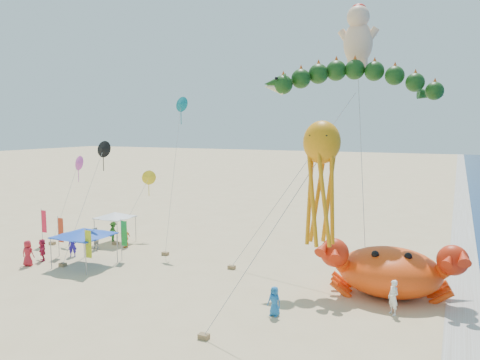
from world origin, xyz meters
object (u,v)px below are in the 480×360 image
object	(u,v)px
octopus_kite	(321,174)
canopy_white	(115,215)
canopy_blue	(84,233)
crab_inflatable	(389,270)
dragon_kite	(353,85)
cherub_kite	(358,35)

from	to	relation	value
octopus_kite	canopy_white	xyz separation A→B (m)	(-21.29, 11.48, -5.56)
canopy_blue	crab_inflatable	bearing A→B (deg)	8.27
dragon_kite	canopy_white	world-z (taller)	dragon_kite
octopus_kite	canopy_white	bearing A→B (deg)	151.67
canopy_white	dragon_kite	bearing A→B (deg)	2.85
dragon_kite	canopy_blue	size ratio (longest dim) A/B	3.73
crab_inflatable	cherub_kite	distance (m)	16.95
canopy_blue	cherub_kite	bearing A→B (deg)	29.87
cherub_kite	canopy_blue	distance (m)	24.47
crab_inflatable	dragon_kite	distance (m)	12.57
cherub_kite	canopy_blue	bearing A→B (deg)	-150.13
crab_inflatable	dragon_kite	size ratio (longest dim) A/B	0.57
dragon_kite	canopy_blue	world-z (taller)	dragon_kite
dragon_kite	canopy_white	size ratio (longest dim) A/B	4.79
dragon_kite	canopy_blue	xyz separation A→B (m)	(-17.57, -7.32, -10.48)
canopy_white	crab_inflatable	bearing A→B (deg)	-8.00
crab_inflatable	octopus_kite	distance (m)	10.62
crab_inflatable	dragon_kite	xyz separation A→B (m)	(-3.32, 4.28, 11.35)
cherub_kite	octopus_kite	bearing A→B (deg)	-84.21
crab_inflatable	canopy_white	size ratio (longest dim) A/B	2.74
crab_inflatable	canopy_blue	bearing A→B (deg)	-171.73
cherub_kite	canopy_white	world-z (taller)	cherub_kite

